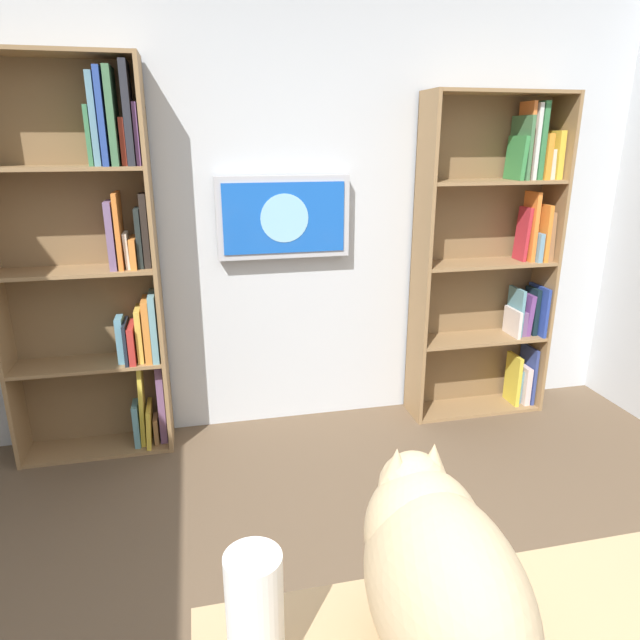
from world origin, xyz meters
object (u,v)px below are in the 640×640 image
(bookshelf_left, at_px, (497,257))
(paper_towel_roll, at_px, (255,614))
(wall_mounted_tv, at_px, (284,217))
(cat, at_px, (437,572))
(bookshelf_right, at_px, (98,264))

(bookshelf_left, xyz_separation_m, paper_towel_roll, (1.80, 2.33, -0.14))
(wall_mounted_tv, distance_m, cat, 2.48)
(bookshelf_left, distance_m, wall_mounted_tv, 1.39)
(cat, bearing_deg, bookshelf_left, -121.55)
(bookshelf_left, xyz_separation_m, bookshelf_right, (2.39, 0.00, 0.07))
(paper_towel_roll, bearing_deg, bookshelf_right, -75.93)
(bookshelf_right, relative_size, cat, 3.51)
(bookshelf_right, xyz_separation_m, paper_towel_roll, (-0.58, 2.33, -0.21))
(wall_mounted_tv, bearing_deg, paper_towel_roll, 79.44)
(bookshelf_right, xyz_separation_m, wall_mounted_tv, (-1.03, -0.08, 0.21))
(cat, xyz_separation_m, paper_towel_roll, (0.35, -0.04, -0.07))
(bookshelf_left, distance_m, bookshelf_right, 2.39)
(paper_towel_roll, bearing_deg, bookshelf_left, -127.72)
(bookshelf_right, distance_m, wall_mounted_tv, 1.06)
(wall_mounted_tv, bearing_deg, cat, 87.61)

